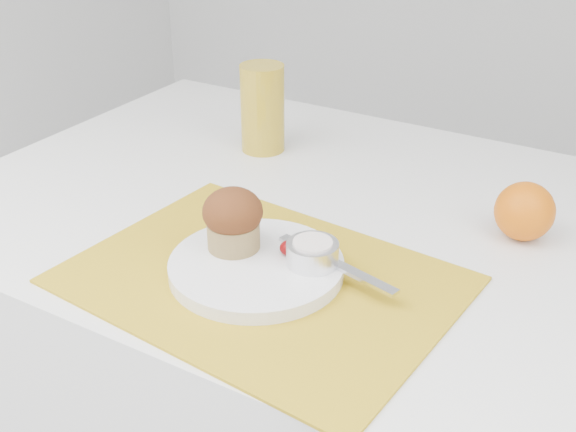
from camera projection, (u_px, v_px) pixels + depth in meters
The scene contains 11 objects.
table at pixel (330, 401), 1.26m from camera, with size 1.20×0.80×0.75m, color white.
placemat at pixel (261, 280), 0.92m from camera, with size 0.48×0.35×0.00m, color gold.
plate at pixel (256, 267), 0.92m from camera, with size 0.23×0.23×0.02m, color white.
ramekin at pixel (312, 253), 0.91m from camera, with size 0.07×0.07×0.03m, color silver.
cream at pixel (313, 243), 0.90m from camera, with size 0.05×0.05×0.01m, color white.
raspberry_near at pixel (288, 248), 0.93m from camera, with size 0.02×0.02×0.02m, color #4E0203.
raspberry_far at pixel (299, 255), 0.91m from camera, with size 0.02×0.02×0.02m, color #620502.
butter_knife at pixel (336, 264), 0.91m from camera, with size 0.19×0.02×0.00m, color silver.
orange at pixel (525, 211), 1.00m from camera, with size 0.08×0.08×0.08m, color orange.
juice_glass at pixel (263, 108), 1.26m from camera, with size 0.08×0.08×0.15m, color gold.
muffin at pixel (233, 219), 0.93m from camera, with size 0.09×0.09×0.08m.
Camera 1 is at (0.42, -0.81, 1.26)m, focal length 45.00 mm.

